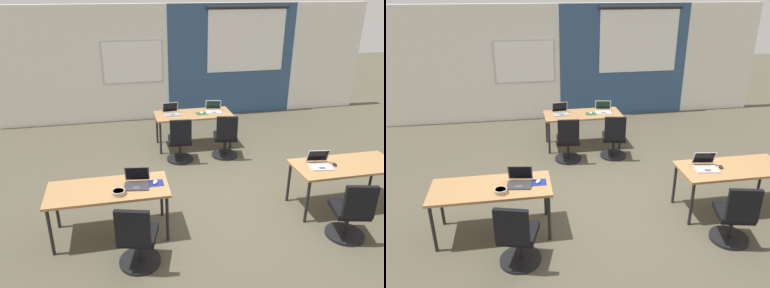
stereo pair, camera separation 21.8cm
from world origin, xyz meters
The scene contains 19 objects.
ground_plane centered at (0.00, 0.00, 0.00)m, with size 24.00×24.00×0.00m.
back_wall_assembly centered at (0.04, 4.20, 1.41)m, with size 10.00×0.27×2.80m.
desk_near_left centered at (-1.75, -0.60, 0.66)m, with size 1.60×0.70×0.72m.
desk_near_right centered at (1.75, -0.60, 0.66)m, with size 1.60×0.70×0.72m.
desk_far_center centered at (0.00, 2.20, 0.66)m, with size 1.60×0.70×0.72m.
laptop_far_right centered at (0.45, 2.25, 0.77)m, with size 0.38×0.36×0.23m.
mousepad_far_right centered at (0.17, 2.16, 0.72)m, with size 0.22×0.19×0.00m.
mouse_far_right centered at (0.17, 2.16, 0.74)m, with size 0.06×0.10×0.03m.
chair_far_right centered at (0.50, 1.49, 0.38)m, with size 0.52×0.57×0.92m.
laptop_far_left centered at (-0.45, 2.26, 0.77)m, with size 0.36×0.33×0.23m.
chair_far_left centered at (-0.41, 1.48, 0.38)m, with size 0.52×0.56×0.92m.
laptop_near_right_inner centered at (1.33, -0.56, 0.77)m, with size 0.37×0.36×0.22m.
mouse_near_right_inner centered at (1.56, -0.59, 0.74)m, with size 0.08×0.11×0.03m.
chair_near_right_inner centered at (1.39, -1.37, 0.38)m, with size 0.53×0.58×0.92m.
laptop_near_left_inner centered at (-1.37, -0.59, 0.77)m, with size 0.37×0.33×0.23m.
mousepad_near_left_inner centered at (-1.12, -0.59, 0.72)m, with size 0.22×0.19×0.00m.
mouse_near_left_inner centered at (-1.12, -0.59, 0.74)m, with size 0.09×0.11×0.03m.
chair_near_left_inner centered at (-1.44, -1.34, 0.38)m, with size 0.54×0.59×0.92m.
snack_bowl centered at (-1.61, -0.78, 0.76)m, with size 0.18×0.18×0.06m.
Camera 2 is at (-1.32, -5.06, 3.20)m, focal length 34.76 mm.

